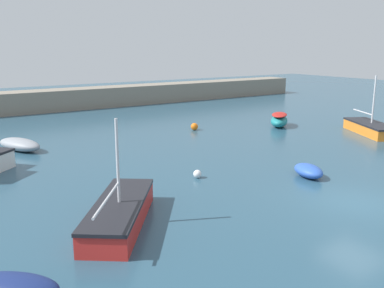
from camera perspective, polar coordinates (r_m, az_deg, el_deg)
The scene contains 10 objects.
ground_plane at distance 18.91m, azimuth 21.06°, elevation -7.58°, with size 120.00×120.00×0.20m, color #284C60.
harbor_breakwater at distance 45.43m, azimuth -14.62°, elevation 5.92°, with size 55.80×3.05×2.03m, color gray.
fishing_dinghy_green at distance 21.63m, azimuth 15.26°, elevation -3.45°, with size 1.61×2.11×0.63m.
rowboat_white_midwater at distance 28.16m, azimuth -22.01°, elevation -0.05°, with size 2.60×3.71×0.75m.
rowboat_with_red_cover at distance 34.58m, azimuth 11.55°, elevation 3.18°, with size 3.04×2.91×1.07m.
sailboat_twin_hulled at distance 15.61m, azimuth -9.63°, elevation -9.06°, with size 4.56×5.33×3.86m.
rowboat_blue_near at distance 12.24m, azimuth -23.34°, elevation -17.21°, with size 2.82×2.63×0.64m.
sailboat_short_mast at distance 33.67m, azimuth 22.78°, elevation 1.97°, with size 4.07×5.51×4.22m.
mooring_buoy_white at distance 20.74m, azimuth 0.73°, elevation -4.02°, with size 0.40×0.40×0.40m, color white.
mooring_buoy_orange at distance 32.43m, azimuth 0.33°, elevation 2.33°, with size 0.55×0.55×0.55m, color orange.
Camera 1 is at (-14.75, -9.97, 6.25)m, focal length 40.00 mm.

